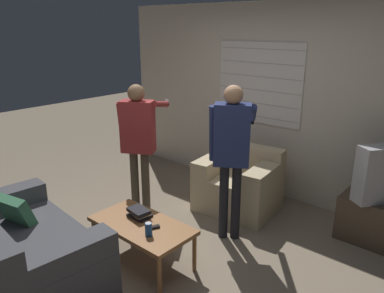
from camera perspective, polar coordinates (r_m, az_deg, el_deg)
name	(u,v)px	position (r m, az deg, el deg)	size (l,w,h in m)	color
ground_plane	(168,251)	(4.06, -3.66, -15.62)	(16.00, 16.00, 0.00)	#7F705B
wall_back	(273,101)	(5.12, 12.28, 6.72)	(5.20, 0.08, 2.55)	beige
couch_blue	(21,249)	(3.87, -24.56, -14.08)	(1.72, 1.08, 0.78)	#424247
armchair_beige	(239,184)	(4.82, 7.23, -5.65)	(1.02, 0.89, 0.78)	#C6B289
coffee_table	(142,227)	(3.72, -7.64, -12.11)	(1.03, 0.54, 0.43)	brown
tv_stand	(380,221)	(4.56, 26.74, -10.10)	(0.80, 0.50, 0.50)	#4C3D2D
person_left_standing	(138,135)	(4.45, -8.17, 1.76)	(0.49, 0.81, 1.62)	#4C4233
person_right_standing	(232,146)	(3.88, 6.08, 0.12)	(0.48, 0.81, 1.69)	black
book_stack	(139,213)	(3.80, -8.03, -9.98)	(0.24, 0.20, 0.09)	black
soda_can	(149,229)	(3.48, -6.63, -12.42)	(0.07, 0.07, 0.13)	#194C9E
spare_remote	(153,227)	(3.60, -5.98, -12.17)	(0.09, 0.13, 0.02)	black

